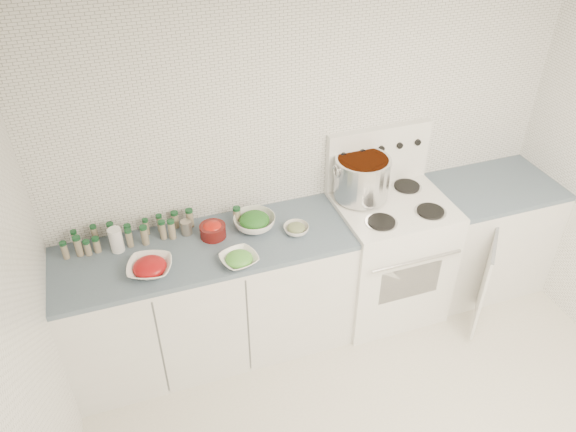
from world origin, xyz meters
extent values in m
cube|color=white|center=(0.00, 1.51, 1.25)|extent=(3.50, 0.02, 2.50)
cube|color=white|center=(-1.76, 0.00, 1.25)|extent=(0.02, 3.00, 2.50)
cube|color=white|center=(0.00, 0.00, 2.51)|extent=(3.50, 3.00, 0.02)
cube|color=white|center=(-0.82, 1.19, 0.43)|extent=(1.85, 0.62, 0.86)
cube|color=#4A5970|center=(-0.82, 1.19, 0.88)|extent=(1.85, 0.62, 0.03)
cube|color=white|center=(0.48, 1.18, 0.46)|extent=(0.76, 0.65, 0.92)
cube|color=black|center=(0.48, 0.86, 0.50)|extent=(0.45, 0.01, 0.28)
cylinder|color=silver|center=(0.48, 0.82, 0.72)|extent=(0.65, 0.02, 0.02)
cube|color=white|center=(0.48, 1.18, 0.93)|extent=(0.76, 0.65, 0.01)
cube|color=white|center=(0.48, 1.47, 1.15)|extent=(0.76, 0.06, 0.43)
cylinder|color=silver|center=(0.30, 1.02, 0.94)|extent=(0.21, 0.21, 0.01)
cylinder|color=black|center=(0.30, 1.02, 0.94)|extent=(0.18, 0.18, 0.01)
cylinder|color=silver|center=(0.66, 1.02, 0.94)|extent=(0.21, 0.21, 0.01)
cylinder|color=black|center=(0.66, 1.02, 0.94)|extent=(0.18, 0.18, 0.01)
cylinder|color=silver|center=(0.30, 1.33, 0.94)|extent=(0.21, 0.21, 0.01)
cylinder|color=black|center=(0.30, 1.33, 0.94)|extent=(0.18, 0.18, 0.01)
cylinder|color=silver|center=(0.66, 1.33, 0.94)|extent=(0.21, 0.21, 0.01)
cylinder|color=black|center=(0.66, 1.33, 0.94)|extent=(0.18, 0.18, 0.01)
cylinder|color=black|center=(0.20, 1.44, 1.22)|extent=(0.04, 0.02, 0.04)
cylinder|color=black|center=(0.34, 1.44, 1.22)|extent=(0.04, 0.02, 0.04)
cylinder|color=black|center=(0.48, 1.44, 1.22)|extent=(0.04, 0.02, 0.04)
cylinder|color=black|center=(0.62, 1.44, 1.22)|extent=(0.04, 0.02, 0.04)
cylinder|color=black|center=(0.76, 1.44, 1.22)|extent=(0.04, 0.02, 0.04)
cube|color=white|center=(1.30, 1.19, 0.43)|extent=(0.89, 0.62, 0.86)
cube|color=#4A5970|center=(1.30, 1.19, 0.88)|extent=(0.89, 0.62, 0.03)
cube|color=white|center=(1.00, 0.73, 0.43)|extent=(0.27, 0.32, 0.70)
cylinder|color=silver|center=(0.30, 1.33, 1.09)|extent=(0.37, 0.37, 0.28)
cylinder|color=#D35E1D|center=(0.30, 1.33, 1.22)|extent=(0.34, 0.34, 0.03)
torus|color=silver|center=(0.11, 1.33, 1.17)|extent=(0.01, 0.09, 0.09)
torus|color=silver|center=(0.49, 1.33, 1.17)|extent=(0.01, 0.09, 0.09)
imported|color=white|center=(-1.17, 1.06, 0.93)|extent=(0.32, 0.32, 0.06)
ellipsoid|color=#B80F10|center=(-1.17, 1.06, 0.94)|extent=(0.19, 0.19, 0.08)
imported|color=white|center=(-0.66, 0.97, 0.93)|extent=(0.26, 0.26, 0.05)
ellipsoid|color=green|center=(-0.66, 0.97, 0.94)|extent=(0.16, 0.16, 0.07)
imported|color=white|center=(-0.47, 1.27, 0.94)|extent=(0.35, 0.35, 0.08)
ellipsoid|color=#1B4F16|center=(-0.47, 1.27, 0.96)|extent=(0.19, 0.19, 0.09)
imported|color=white|center=(-0.24, 1.14, 0.93)|extent=(0.18, 0.18, 0.05)
ellipsoid|color=#29431B|center=(-0.24, 1.14, 0.94)|extent=(0.12, 0.12, 0.05)
cylinder|color=#52100E|center=(-0.75, 1.27, 0.94)|extent=(0.17, 0.17, 0.08)
ellipsoid|color=red|center=(-0.75, 1.27, 0.97)|extent=(0.12, 0.12, 0.06)
cylinder|color=white|center=(-1.33, 1.33, 0.98)|extent=(0.10, 0.10, 0.16)
cylinder|color=gray|center=(-0.90, 1.36, 0.95)|extent=(0.07, 0.07, 0.09)
cylinder|color=gray|center=(-1.56, 1.44, 0.96)|extent=(0.04, 0.04, 0.11)
cylinder|color=#124121|center=(-1.56, 1.44, 1.02)|extent=(0.04, 0.04, 0.02)
cylinder|color=gray|center=(-1.45, 1.44, 0.96)|extent=(0.04, 0.04, 0.12)
cylinder|color=#124121|center=(-1.45, 1.44, 1.03)|extent=(0.04, 0.04, 0.02)
cylinder|color=gray|center=(-1.35, 1.43, 0.96)|extent=(0.04, 0.04, 0.12)
cylinder|color=#124121|center=(-1.35, 1.43, 1.03)|extent=(0.04, 0.04, 0.02)
cylinder|color=gray|center=(-1.25, 1.43, 0.94)|extent=(0.04, 0.04, 0.09)
cylinder|color=#124121|center=(-1.25, 1.43, 0.99)|extent=(0.05, 0.05, 0.02)
cylinder|color=gray|center=(-1.14, 1.44, 0.95)|extent=(0.04, 0.04, 0.10)
cylinder|color=#124121|center=(-1.14, 1.44, 1.01)|extent=(0.04, 0.04, 0.02)
cylinder|color=gray|center=(-1.05, 1.44, 0.95)|extent=(0.04, 0.04, 0.10)
cylinder|color=#124121|center=(-1.05, 1.44, 1.01)|extent=(0.04, 0.04, 0.02)
cylinder|color=gray|center=(-0.95, 1.45, 0.95)|extent=(0.05, 0.05, 0.10)
cylinder|color=#124121|center=(-0.95, 1.45, 1.01)|extent=(0.05, 0.05, 0.02)
cylinder|color=gray|center=(-0.86, 1.43, 0.96)|extent=(0.05, 0.05, 0.11)
cylinder|color=#124121|center=(-0.86, 1.43, 1.02)|extent=(0.05, 0.05, 0.02)
cylinder|color=gray|center=(-1.55, 1.36, 0.96)|extent=(0.05, 0.05, 0.12)
cylinder|color=#124121|center=(-1.55, 1.36, 1.03)|extent=(0.05, 0.05, 0.02)
cylinder|color=gray|center=(-1.45, 1.36, 0.94)|extent=(0.04, 0.04, 0.09)
cylinder|color=#124121|center=(-1.45, 1.36, 1.00)|extent=(0.04, 0.04, 0.02)
cylinder|color=gray|center=(-1.50, 1.35, 0.94)|extent=(0.04, 0.04, 0.09)
cylinder|color=#124121|center=(-1.50, 1.35, 1.00)|extent=(0.04, 0.04, 0.02)
cylinder|color=gray|center=(-1.25, 1.35, 0.95)|extent=(0.04, 0.04, 0.11)
cylinder|color=#124121|center=(-1.25, 1.35, 1.02)|extent=(0.04, 0.04, 0.02)
cylinder|color=gray|center=(-1.16, 1.34, 0.96)|extent=(0.05, 0.05, 0.12)
cylinder|color=#124121|center=(-1.16, 1.34, 1.02)|extent=(0.05, 0.05, 0.02)
cylinder|color=gray|center=(-1.05, 1.36, 0.96)|extent=(0.04, 0.04, 0.11)
cylinder|color=#124121|center=(-1.05, 1.36, 1.02)|extent=(0.04, 0.04, 0.02)
cylinder|color=gray|center=(-0.99, 1.34, 0.96)|extent=(0.04, 0.04, 0.12)
cylinder|color=#124121|center=(-0.99, 1.34, 1.03)|extent=(0.05, 0.05, 0.02)
cylinder|color=gray|center=(-0.57, 1.35, 0.95)|extent=(0.05, 0.05, 0.11)
cylinder|color=#124121|center=(-0.57, 1.35, 1.02)|extent=(0.05, 0.05, 0.02)
cylinder|color=gray|center=(-1.63, 1.36, 0.95)|extent=(0.04, 0.04, 0.10)
cylinder|color=#124121|center=(-1.63, 1.36, 1.01)|extent=(0.04, 0.04, 0.02)
camera|label=1|loc=(-1.21, -1.52, 3.10)|focal=35.00mm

